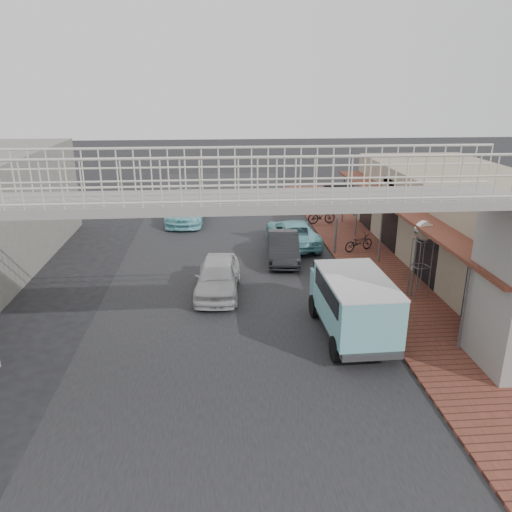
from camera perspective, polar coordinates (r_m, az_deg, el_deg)
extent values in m
plane|color=black|center=(18.07, -2.55, -6.87)|extent=(120.00, 120.00, 0.00)
cube|color=black|center=(18.06, -2.55, -6.86)|extent=(10.00, 60.00, 0.01)
cube|color=brown|center=(21.93, 14.39, -2.52)|extent=(3.00, 40.00, 0.10)
cube|color=gray|center=(24.01, 24.25, 3.16)|extent=(6.00, 18.00, 4.00)
cube|color=brown|center=(22.40, 17.10, 5.35)|extent=(1.80, 18.00, 0.12)
cube|color=silver|center=(25.64, 15.13, 8.11)|extent=(0.08, 2.60, 0.90)
cube|color=#B21914|center=(19.78, 21.24, 4.33)|extent=(0.08, 2.20, 0.80)
cube|color=gray|center=(15.64, 27.04, -3.33)|extent=(1.20, 2.40, 5.00)
cube|color=gray|center=(12.56, -2.19, 6.25)|extent=(14.00, 2.00, 0.24)
cube|color=beige|center=(13.36, -2.41, 9.96)|extent=(14.00, 0.08, 1.10)
cube|color=beige|center=(11.49, -2.03, 8.46)|extent=(14.00, 0.08, 1.10)
imported|color=silver|center=(19.74, -4.39, -2.35)|extent=(2.01, 4.27, 1.41)
imported|color=black|center=(23.39, 3.13, 1.03)|extent=(1.75, 4.11, 1.32)
imported|color=#77C5CE|center=(25.69, 4.20, 2.67)|extent=(2.46, 4.86, 1.32)
imported|color=#80D3DE|center=(30.40, -7.93, 5.33)|extent=(2.45, 5.33, 1.51)
cylinder|color=black|center=(18.00, 6.70, -5.69)|extent=(0.29, 0.80, 0.80)
cylinder|color=black|center=(18.45, 12.11, -5.37)|extent=(0.29, 0.80, 0.80)
cylinder|color=black|center=(15.35, 9.17, -10.46)|extent=(0.29, 0.80, 0.80)
cylinder|color=black|center=(15.88, 15.46, -9.89)|extent=(0.29, 0.80, 0.80)
cube|color=#73BFC8|center=(16.18, 11.33, -5.23)|extent=(2.02, 3.68, 1.54)
cube|color=#73BFC8|center=(18.14, 9.37, -3.28)|extent=(1.87, 1.07, 1.02)
cube|color=black|center=(16.02, 11.42, -3.86)|extent=(2.05, 3.00, 0.57)
cube|color=silver|center=(15.88, 11.51, -2.62)|extent=(2.04, 3.68, 0.07)
imported|color=black|center=(25.01, 11.66, 1.55)|extent=(1.73, 1.16, 0.86)
imported|color=black|center=(29.51, 7.50, 4.61)|extent=(1.69, 0.64, 0.99)
cylinder|color=#59595B|center=(20.04, 17.18, -1.22)|extent=(0.04, 0.04, 2.27)
cylinder|color=#59595B|center=(20.33, 18.46, -1.07)|extent=(0.04, 0.04, 2.27)
cylinder|color=#59595B|center=(19.62, 18.02, -1.75)|extent=(0.04, 0.04, 2.27)
cylinder|color=#59595B|center=(19.92, 19.32, -1.58)|extent=(0.04, 0.04, 2.27)
cylinder|color=silver|center=(19.52, 18.70, 2.77)|extent=(0.77, 0.40, 0.74)
cylinder|color=beige|center=(19.42, 18.93, 2.66)|extent=(0.64, 0.15, 0.65)
cylinder|color=beige|center=(19.63, 18.48, 2.88)|extent=(0.64, 0.15, 0.65)
cylinder|color=#59595B|center=(24.25, 9.20, 4.11)|extent=(0.11, 0.11, 3.26)
cube|color=black|center=(23.94, 9.36, 6.81)|extent=(1.35, 0.17, 1.01)
cone|color=black|center=(24.12, 11.61, 6.77)|extent=(0.77, 1.28, 1.24)
cube|color=white|center=(23.91, 9.23, 6.66)|extent=(0.90, 0.08, 0.67)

